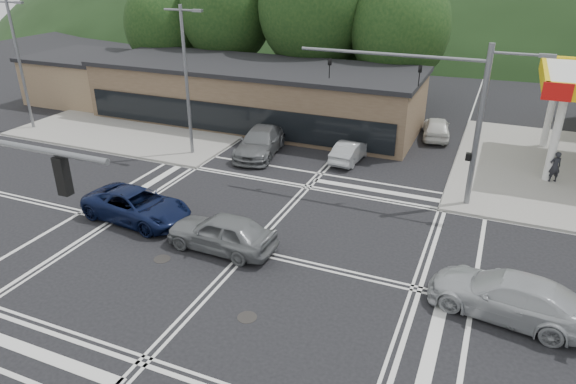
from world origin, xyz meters
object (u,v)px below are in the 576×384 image
at_px(pedestrian, 555,167).
at_px(car_blue_west, 137,205).
at_px(car_silver_east, 508,296).
at_px(car_grey_center, 221,232).
at_px(car_northbound, 260,142).
at_px(car_queue_a, 350,151).
at_px(car_queue_b, 437,128).

bearing_deg(pedestrian, car_blue_west, 10.54).
distance_m(car_blue_west, car_silver_east, 16.45).
relative_size(car_blue_west, car_grey_center, 1.12).
xyz_separation_m(car_grey_center, car_northbound, (-3.49, 11.08, -0.01)).
bearing_deg(car_northbound, pedestrian, -1.66).
bearing_deg(car_silver_east, car_northbound, -117.75).
bearing_deg(car_blue_west, pedestrian, -50.83).
distance_m(car_blue_west, car_queue_a, 13.41).
bearing_deg(car_northbound, car_queue_a, 2.30).
height_order(car_grey_center, car_queue_b, car_grey_center).
height_order(car_blue_west, car_northbound, car_northbound).
distance_m(car_grey_center, car_silver_east, 11.39).
height_order(car_blue_west, car_grey_center, car_grey_center).
distance_m(car_silver_east, car_queue_b, 19.35).
height_order(car_silver_east, car_queue_a, car_silver_east).
distance_m(car_queue_a, car_queue_b, 7.74).
xyz_separation_m(car_grey_center, car_silver_east, (11.39, 0.00, -0.03)).
relative_size(car_queue_a, car_northbound, 0.69).
xyz_separation_m(car_grey_center, car_queue_b, (6.29, 18.66, -0.09)).
distance_m(car_queue_a, car_northbound, 5.68).
xyz_separation_m(car_silver_east, car_queue_b, (-5.11, 18.66, -0.06)).
height_order(car_grey_center, pedestrian, pedestrian).
relative_size(car_northbound, pedestrian, 3.23).
height_order(car_blue_west, car_queue_b, car_blue_west).
height_order(car_queue_b, pedestrian, pedestrian).
relative_size(car_queue_a, pedestrian, 2.23).
xyz_separation_m(car_queue_b, car_northbound, (-9.78, -7.58, 0.08)).
relative_size(car_silver_east, car_queue_a, 1.41).
xyz_separation_m(car_blue_west, car_northbound, (1.55, 10.28, 0.06)).
distance_m(car_grey_center, car_queue_a, 12.34).
xyz_separation_m(car_queue_a, car_northbound, (-5.57, -1.08, 0.17)).
bearing_deg(car_grey_center, car_northbound, -160.76).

